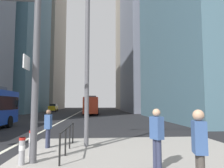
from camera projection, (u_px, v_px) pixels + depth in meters
ground_plane at (65, 119)px, 27.36m from camera, size 160.00×160.00×0.00m
median_island at (145, 164)px, 6.93m from camera, size 9.00×10.00×0.15m
lane_centre_line at (73, 115)px, 37.29m from camera, size 0.20×80.00×0.01m
office_tower_left_mid at (14, 19)px, 51.38m from camera, size 13.32×20.91×44.58m
office_tower_left_far at (42, 37)px, 78.98m from camera, size 13.70×25.12×53.24m
office_tower_right_mid at (147, 25)px, 55.44m from camera, size 11.43×22.73×44.63m
office_tower_right_far at (131, 48)px, 80.18m from camera, size 10.03×18.09×45.48m
city_bus_red_receding at (92, 105)px, 40.77m from camera, size 2.81×11.80×3.40m
car_oncoming_mid at (53, 108)px, 54.16m from camera, size 2.10×4.58×1.94m
car_receding_near at (93, 108)px, 50.14m from camera, size 2.17×4.31×1.94m
car_receding_far at (93, 107)px, 65.58m from camera, size 2.09×4.09×1.94m
street_lamp_post at (87, 33)px, 9.89m from camera, size 5.50×0.32×8.00m
bollard_right at (22, 149)px, 6.62m from camera, size 0.20×0.20×0.83m
bollard_back at (32, 142)px, 7.67m from camera, size 0.20×0.20×0.92m
pedestrian_railing at (68, 133)px, 8.39m from camera, size 0.06×3.82×0.98m
pedestrian_waiting at (48, 126)px, 9.22m from camera, size 0.26×0.39×1.62m
pedestrian_walking at (157, 135)px, 6.23m from camera, size 0.37×0.44×1.73m
pedestrian_far at (200, 148)px, 4.38m from camera, size 0.32×0.42×1.76m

